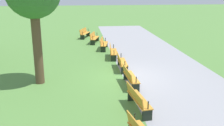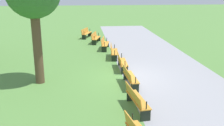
% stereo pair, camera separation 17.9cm
% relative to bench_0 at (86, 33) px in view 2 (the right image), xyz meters
% --- Properties ---
extents(ground_plane, '(120.00, 120.00, 0.00)m').
position_rel_bench_0_xyz_m(ground_plane, '(11.63, 2.03, -0.48)').
color(ground_plane, '#54843D').
extents(path_paving, '(38.29, 5.27, 0.01)m').
position_rel_bench_0_xyz_m(path_paving, '(11.63, 4.46, -0.47)').
color(path_paving, '#939399').
rests_on(path_paving, ground).
extents(bench_0, '(1.96, 1.07, 0.89)m').
position_rel_bench_0_xyz_m(bench_0, '(0.00, 0.00, 0.00)').
color(bench_0, orange).
rests_on(bench_0, ground).
extents(bench_1, '(1.97, 0.95, 0.89)m').
position_rel_bench_0_xyz_m(bench_1, '(2.52, 0.77, 0.00)').
color(bench_1, orange).
rests_on(bench_1, ground).
extents(bench_2, '(1.96, 0.82, 0.89)m').
position_rel_bench_0_xyz_m(bench_2, '(5.09, 1.35, 0.00)').
color(bench_2, orange).
rests_on(bench_2, ground).
extents(bench_3, '(1.95, 0.68, 0.89)m').
position_rel_bench_0_xyz_m(bench_3, '(7.69, 1.74, 0.00)').
color(bench_3, orange).
rests_on(bench_3, ground).
extents(bench_4, '(1.92, 0.54, 0.89)m').
position_rel_bench_0_xyz_m(bench_4, '(10.32, 1.93, 0.00)').
color(bench_4, orange).
rests_on(bench_4, ground).
extents(bench_5, '(1.92, 0.54, 0.89)m').
position_rel_bench_0_xyz_m(bench_5, '(12.95, 1.93, 0.00)').
color(bench_5, orange).
rests_on(bench_5, ground).
extents(bench_6, '(1.95, 0.68, 0.89)m').
position_rel_bench_0_xyz_m(bench_6, '(15.58, 1.74, 0.00)').
color(bench_6, orange).
rests_on(bench_6, ground).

